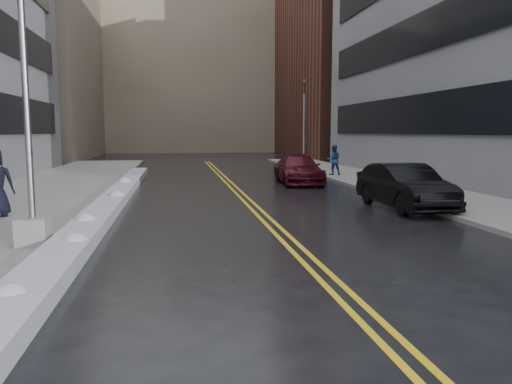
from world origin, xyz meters
name	(u,v)px	position (x,y,z in m)	size (l,w,h in m)	color
ground	(186,269)	(0.00, 0.00, 0.00)	(160.00, 160.00, 0.00)	black
sidewalk_west	(25,201)	(-5.75, 10.00, 0.07)	(5.50, 50.00, 0.15)	gray
sidewalk_east	(421,193)	(10.00, 10.00, 0.07)	(4.00, 50.00, 0.15)	gray
lane_line_left	(241,198)	(2.35, 10.00, 0.00)	(0.12, 50.00, 0.01)	gold
lane_line_right	(248,198)	(2.65, 10.00, 0.00)	(0.12, 50.00, 0.01)	gold
snow_ridge	(109,204)	(-2.45, 8.00, 0.17)	(0.90, 30.00, 0.34)	silver
building_west_far	(18,67)	(-15.50, 44.00, 9.00)	(14.00, 22.00, 18.00)	gray
building_east_far	(359,22)	(19.00, 42.00, 14.00)	(14.00, 20.00, 28.00)	#562D21
building_far	(191,69)	(2.00, 60.00, 11.00)	(36.00, 16.00, 22.00)	gray
lamppost	(28,136)	(-3.30, 2.00, 2.53)	(0.65, 0.65, 7.62)	gray
fire_hydrant	(399,182)	(9.00, 10.00, 0.55)	(0.26, 0.26, 0.73)	maroon
traffic_signal	(304,120)	(8.50, 24.00, 3.40)	(0.16, 0.20, 6.00)	gray
pedestrian_east	(334,160)	(8.79, 18.18, 1.01)	(0.83, 0.65, 1.72)	navy
car_black	(405,187)	(7.50, 6.37, 0.78)	(1.64, 4.71, 1.55)	black
car_maroon	(298,169)	(5.99, 15.24, 0.72)	(2.03, 4.98, 1.45)	#450B15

